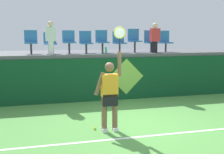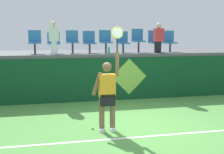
{
  "view_description": "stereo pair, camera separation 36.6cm",
  "coord_description": "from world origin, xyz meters",
  "views": [
    {
      "loc": [
        -2.47,
        -6.66,
        2.3
      ],
      "look_at": [
        -0.39,
        1.11,
        1.12
      ],
      "focal_mm": 47.02,
      "sensor_mm": 36.0,
      "label": 1
    },
    {
      "loc": [
        -2.12,
        -6.75,
        2.3
      ],
      "look_at": [
        -0.39,
        1.11,
        1.12
      ],
      "focal_mm": 47.02,
      "sensor_mm": 36.0,
      "label": 2
    }
  ],
  "objects": [
    {
      "name": "ground_plane",
      "position": [
        0.0,
        0.0,
        0.0
      ],
      "size": [
        40.0,
        40.0,
        0.0
      ],
      "primitive_type": "plane",
      "color": "#519342"
    },
    {
      "name": "court_back_wall",
      "position": [
        0.0,
        3.17,
        0.75
      ],
      "size": [
        12.21,
        0.2,
        1.5
      ],
      "primitive_type": "cube",
      "color": "#0F4223",
      "rests_on": "ground_plane"
    },
    {
      "name": "spectator_platform",
      "position": [
        0.0,
        4.7,
        1.56
      ],
      "size": [
        12.21,
        3.15,
        0.12
      ],
      "primitive_type": "cube",
      "color": "#56565B",
      "rests_on": "court_back_wall"
    },
    {
      "name": "court_baseline_stripe",
      "position": [
        0.0,
        -0.69,
        0.0
      ],
      "size": [
        10.99,
        0.08,
        0.01
      ],
      "primitive_type": "cube",
      "color": "white",
      "rests_on": "ground_plane"
    },
    {
      "name": "tennis_player",
      "position": [
        -0.77,
        -0.1,
        0.93
      ],
      "size": [
        0.75,
        0.27,
        2.47
      ],
      "color": "white",
      "rests_on": "ground_plane"
    },
    {
      "name": "tennis_ball",
      "position": [
        -1.1,
        0.07,
        0.03
      ],
      "size": [
        0.07,
        0.07,
        0.07
      ],
      "primitive_type": "sphere",
      "color": "#D1E533",
      "rests_on": "ground_plane"
    },
    {
      "name": "water_bottle",
      "position": [
        0.0,
        3.37,
        1.74
      ],
      "size": [
        0.07,
        0.07,
        0.24
      ],
      "primitive_type": "cylinder",
      "color": "#26B272",
      "rests_on": "spectator_platform"
    },
    {
      "name": "stadium_chair_0",
      "position": [
        -2.54,
        3.91,
        2.07
      ],
      "size": [
        0.44,
        0.42,
        0.83
      ],
      "color": "#38383D",
      "rests_on": "spectator_platform"
    },
    {
      "name": "stadium_chair_1",
      "position": [
        -1.89,
        3.9,
        2.03
      ],
      "size": [
        0.44,
        0.42,
        0.75
      ],
      "color": "#38383D",
      "rests_on": "spectator_platform"
    },
    {
      "name": "stadium_chair_2",
      "position": [
        -1.23,
        3.9,
        2.08
      ],
      "size": [
        0.44,
        0.42,
        0.82
      ],
      "color": "#38383D",
      "rests_on": "spectator_platform"
    },
    {
      "name": "stadium_chair_3",
      "position": [
        -0.62,
        3.91,
        2.05
      ],
      "size": [
        0.44,
        0.42,
        0.8
      ],
      "color": "#38383D",
      "rests_on": "spectator_platform"
    },
    {
      "name": "stadium_chair_4",
      "position": [
        -0.02,
        3.91,
        2.08
      ],
      "size": [
        0.44,
        0.42,
        0.84
      ],
      "color": "#38383D",
      "rests_on": "spectator_platform"
    },
    {
      "name": "stadium_chair_5",
      "position": [
        0.64,
        3.91,
        2.05
      ],
      "size": [
        0.44,
        0.42,
        0.79
      ],
      "color": "#38383D",
      "rests_on": "spectator_platform"
    },
    {
      "name": "stadium_chair_6",
      "position": [
        1.24,
        3.91,
        2.11
      ],
      "size": [
        0.44,
        0.42,
        0.89
      ],
      "color": "#38383D",
      "rests_on": "spectator_platform"
    },
    {
      "name": "stadium_chair_7",
      "position": [
        1.9,
        3.91,
        2.06
      ],
      "size": [
        0.44,
        0.42,
        0.83
      ],
      "color": "#38383D",
      "rests_on": "spectator_platform"
    },
    {
      "name": "stadium_chair_8",
      "position": [
        2.51,
        3.91,
        2.06
      ],
      "size": [
        0.44,
        0.42,
        0.82
      ],
      "color": "#38383D",
      "rests_on": "spectator_platform"
    },
    {
      "name": "spectator_0",
      "position": [
        1.9,
        3.49,
        2.19
      ],
      "size": [
        0.34,
        0.2,
        1.1
      ],
      "color": "black",
      "rests_on": "spectator_platform"
    },
    {
      "name": "spectator_1",
      "position": [
        -1.89,
        3.44,
        2.2
      ],
      "size": [
        0.34,
        0.2,
        1.12
      ],
      "color": "white",
      "rests_on": "spectator_platform"
    },
    {
      "name": "wall_signage_mount",
      "position": [
        0.66,
        3.07,
        0.0
      ],
      "size": [
        1.27,
        0.01,
        1.46
      ],
      "color": "#0F4223",
      "rests_on": "ground_plane"
    }
  ]
}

